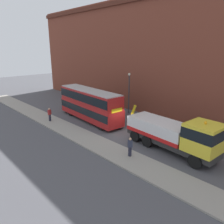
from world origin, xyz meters
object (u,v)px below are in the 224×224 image
Objects in this scene: recovery_tow_truck at (174,134)px; pedestrian_bystander at (130,147)px; double_decker_bus at (89,103)px; pedestrian_onlooker at (50,115)px; street_lamp at (129,90)px.

recovery_tow_truck is 5.98× the size of pedestrian_bystander.
double_decker_bus is 6.53× the size of pedestrian_bystander.
double_decker_bus is at bearing 31.77° from pedestrian_onlooker.
double_decker_bus is (-12.48, 0.04, 0.47)m from recovery_tow_truck.
recovery_tow_truck is 5.98× the size of pedestrian_onlooker.
pedestrian_onlooker is 13.36m from pedestrian_bystander.
double_decker_bus is at bearing 23.53° from pedestrian_bystander.
double_decker_bus is at bearing -175.92° from recovery_tow_truck.
recovery_tow_truck is 12.48m from double_decker_bus.
pedestrian_bystander is at bearing -15.59° from double_decker_bus.
double_decker_bus reaches higher than pedestrian_bystander.
recovery_tow_truck is at bearing -28.56° from street_lamp.
street_lamp reaches higher than recovery_tow_truck.
street_lamp is (-10.93, 5.95, 1.71)m from recovery_tow_truck.
pedestrian_onlooker is at bearing 45.37° from pedestrian_bystander.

